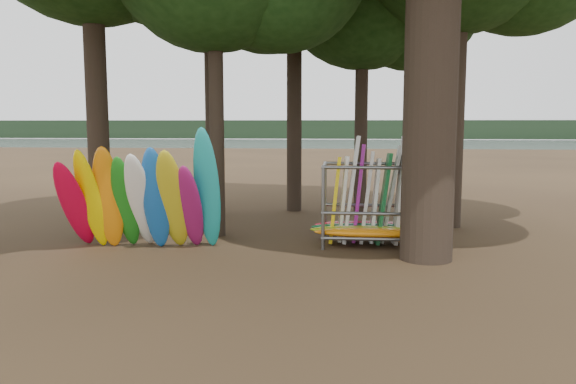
{
  "coord_description": "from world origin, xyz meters",
  "views": [
    {
      "loc": [
        2.03,
        -13.16,
        3.19
      ],
      "look_at": [
        0.6,
        1.5,
        1.4
      ],
      "focal_mm": 35.0,
      "sensor_mm": 36.0,
      "label": 1
    }
  ],
  "objects": [
    {
      "name": "storage_rack",
      "position": [
        2.8,
        1.66,
        1.01
      ],
      "size": [
        3.22,
        1.58,
        2.9
      ],
      "color": "slate",
      "rests_on": "ground"
    },
    {
      "name": "ground",
      "position": [
        0.0,
        0.0,
        0.0
      ],
      "size": [
        120.0,
        120.0,
        0.0
      ],
      "primitive_type": "plane",
      "color": "#47331E",
      "rests_on": "ground"
    },
    {
      "name": "kayak_row",
      "position": [
        -2.93,
        0.4,
        1.29
      ],
      "size": [
        4.04,
        2.08,
        3.26
      ],
      "color": "red",
      "rests_on": "ground"
    },
    {
      "name": "lake",
      "position": [
        0.0,
        60.0,
        0.0
      ],
      "size": [
        160.0,
        160.0,
        0.0
      ],
      "primitive_type": "plane",
      "color": "gray",
      "rests_on": "ground"
    },
    {
      "name": "far_shore",
      "position": [
        0.0,
        110.0,
        2.0
      ],
      "size": [
        160.0,
        4.0,
        4.0
      ],
      "primitive_type": "cube",
      "color": "black",
      "rests_on": "ground"
    }
  ]
}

